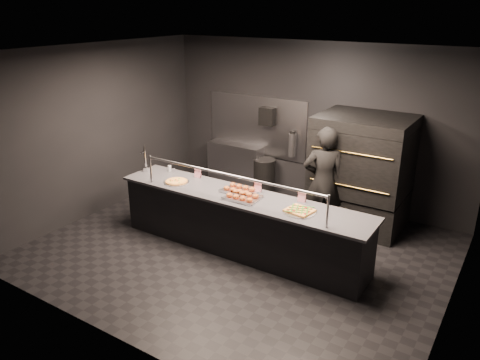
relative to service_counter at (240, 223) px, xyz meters
The scene contains 15 objects.
room 1.03m from the service_counter, 115.57° to the left, with size 6.04×6.00×3.00m.
service_counter is the anchor object (origin of this frame).
pizza_oven 2.30m from the service_counter, 57.73° to the left, with size 1.50×1.23×1.91m.
prep_shelf 2.82m from the service_counter, 124.59° to the left, with size 1.20×0.35×0.90m, color #99999E.
towel_dispenser 2.78m from the service_counter, 110.63° to the left, with size 0.30×0.20×0.35m, color black.
fire_extinguisher 2.50m from the service_counter, 98.30° to the left, with size 0.14×0.14×0.51m.
beer_tap 2.04m from the service_counter, behind, with size 0.13×0.18×0.49m.
round_pizza 1.25m from the service_counter, behind, with size 0.41×0.41×0.03m.
slider_tray_a 0.51m from the service_counter, 128.82° to the left, with size 0.57×0.46×0.08m.
slider_tray_b 0.50m from the service_counter, 43.45° to the right, with size 0.54×0.41×0.08m.
square_pizza 1.11m from the service_counter, ahead, with size 0.45×0.45×0.05m.
condiment_jar 1.68m from the service_counter, behind, with size 0.15×0.06×0.10m.
tent_cards 0.60m from the service_counter, 90.47° to the left, with size 2.00×0.04×0.15m.
trash_bin 2.38m from the service_counter, 110.97° to the left, with size 0.43×0.43×0.72m, color black.
worker 1.52m from the service_counter, 55.49° to the left, with size 0.67×0.44×1.83m, color black.
Camera 1 is at (3.47, -5.43, 3.60)m, focal length 35.00 mm.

